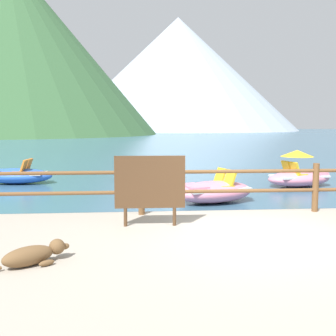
{
  "coord_description": "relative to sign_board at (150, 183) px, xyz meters",
  "views": [
    {
      "loc": [
        -1.8,
        -6.0,
        2.13
      ],
      "look_at": [
        -0.92,
        5.0,
        0.9
      ],
      "focal_mm": 43.22,
      "sensor_mm": 36.0,
      "label": 1
    }
  ],
  "objects": [
    {
      "name": "cliff_headland",
      "position": [
        -22.2,
        74.47,
        14.53
      ],
      "size": [
        55.58,
        55.58,
        33.36
      ],
      "color": "#386038",
      "rests_on": "ground"
    },
    {
      "name": "pedal_boat_1",
      "position": [
        5.27,
        6.45,
        -0.73
      ],
      "size": [
        2.53,
        1.69,
        1.23
      ],
      "color": "pink",
      "rests_on": "ground"
    },
    {
      "name": "distant_peak",
      "position": [
        12.36,
        113.34,
        15.16
      ],
      "size": [
        68.86,
        68.86,
        32.58
      ],
      "primitive_type": "cone",
      "color": "#9EADBC",
      "rests_on": "ground"
    },
    {
      "name": "ground_plane",
      "position": [
        1.57,
        39.33,
        -1.13
      ],
      "size": [
        200.0,
        200.0,
        0.0
      ],
      "primitive_type": "plane",
      "color": "#38607A"
    },
    {
      "name": "dock_railing",
      "position": [
        1.57,
        0.88,
        -0.16
      ],
      "size": [
        23.92,
        0.12,
        0.95
      ],
      "color": "brown",
      "rests_on": "promenade_dock"
    },
    {
      "name": "dog_resting",
      "position": [
        -1.49,
        -1.76,
        -0.61
      ],
      "size": [
        0.92,
        0.67,
        0.26
      ],
      "color": "brown",
      "rests_on": "promenade_dock"
    },
    {
      "name": "pedal_boat_3",
      "position": [
        -4.46,
        7.88,
        -0.84
      ],
      "size": [
        2.63,
        1.35,
        0.87
      ],
      "color": "blue",
      "rests_on": "ground"
    },
    {
      "name": "pedal_boat_5",
      "position": [
        0.25,
        8.29,
        -0.85
      ],
      "size": [
        2.69,
        1.7,
        0.87
      ],
      "color": "red",
      "rests_on": "ground"
    },
    {
      "name": "sign_board",
      "position": [
        0.0,
        0.0,
        0.0
      ],
      "size": [
        1.18,
        0.08,
        1.19
      ],
      "color": "silver",
      "rests_on": "promenade_dock"
    },
    {
      "name": "pedal_boat_2",
      "position": [
        1.85,
        3.96,
        -0.83
      ],
      "size": [
        2.56,
        1.96,
        0.89
      ],
      "color": "pink",
      "rests_on": "ground"
    },
    {
      "name": "promenade_dock",
      "position": [
        1.57,
        -2.87,
        -0.93
      ],
      "size": [
        28.0,
        8.0,
        0.4
      ],
      "primitive_type": "cube",
      "color": "#A39989",
      "rests_on": "ground"
    }
  ]
}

